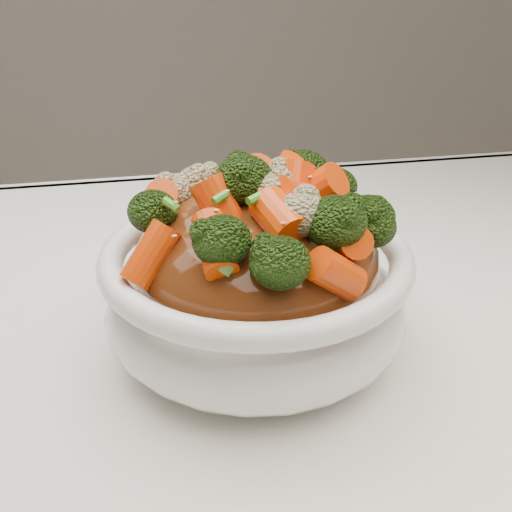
{
  "coord_description": "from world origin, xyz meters",
  "views": [
    {
      "loc": [
        -0.07,
        -0.4,
        1.03
      ],
      "look_at": [
        0.0,
        -0.01,
        0.83
      ],
      "focal_mm": 42.0,
      "sensor_mm": 36.0,
      "label": 1
    }
  ],
  "objects": [
    {
      "name": "bowl",
      "position": [
        0.0,
        -0.01,
        0.8
      ],
      "size": [
        0.28,
        0.28,
        0.09
      ],
      "primitive_type": null,
      "rotation": [
        0.0,
        0.0,
        -0.27
      ],
      "color": "white",
      "rests_on": "tablecloth"
    },
    {
      "name": "broccoli",
      "position": [
        0.0,
        -0.01,
        0.89
      ],
      "size": [
        0.22,
        0.22,
        0.05
      ],
      "primitive_type": null,
      "rotation": [
        0.0,
        0.0,
        -0.27
      ],
      "color": "black",
      "rests_on": "sauce_base"
    },
    {
      "name": "scallions",
      "position": [
        0.0,
        -0.01,
        0.89
      ],
      "size": [
        0.17,
        0.17,
        0.02
      ],
      "primitive_type": null,
      "rotation": [
        0.0,
        0.0,
        -0.27
      ],
      "color": "#3D9722",
      "rests_on": "sauce_base"
    },
    {
      "name": "cauliflower",
      "position": [
        0.0,
        -0.01,
        0.89
      ],
      "size": [
        0.22,
        0.22,
        0.04
      ],
      "primitive_type": null,
      "rotation": [
        0.0,
        0.0,
        -0.27
      ],
      "color": "tan",
      "rests_on": "sauce_base"
    },
    {
      "name": "sauce_base",
      "position": [
        0.0,
        -0.01,
        0.83
      ],
      "size": [
        0.22,
        0.22,
        0.1
      ],
      "primitive_type": "ellipsoid",
      "rotation": [
        0.0,
        0.0,
        -0.27
      ],
      "color": "#58280F",
      "rests_on": "bowl"
    },
    {
      "name": "sesame_seeds",
      "position": [
        0.0,
        -0.01,
        0.89
      ],
      "size": [
        0.2,
        0.2,
        0.01
      ],
      "primitive_type": null,
      "rotation": [
        0.0,
        0.0,
        -0.27
      ],
      "color": "beige",
      "rests_on": "sauce_base"
    },
    {
      "name": "tablecloth",
      "position": [
        0.0,
        0.0,
        0.73
      ],
      "size": [
        1.2,
        0.8,
        0.04
      ],
      "primitive_type": "cube",
      "color": "white",
      "rests_on": "dining_table"
    },
    {
      "name": "carrots",
      "position": [
        0.0,
        -0.01,
        0.89
      ],
      "size": [
        0.22,
        0.22,
        0.05
      ],
      "primitive_type": null,
      "rotation": [
        0.0,
        0.0,
        -0.27
      ],
      "color": "#E44107",
      "rests_on": "sauce_base"
    }
  ]
}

